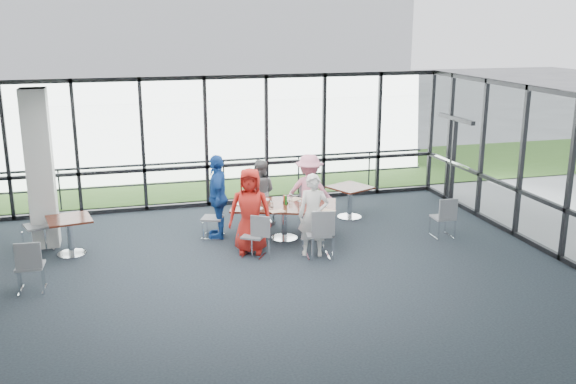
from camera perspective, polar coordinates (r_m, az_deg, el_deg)
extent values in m
cube|color=black|center=(11.41, -3.42, -8.08)|extent=(12.00, 10.00, 0.02)
cube|color=white|center=(10.57, -3.69, 8.14)|extent=(12.00, 10.00, 0.04)
cube|color=silver|center=(6.36, 5.87, -11.82)|extent=(12.00, 0.10, 3.20)
cube|color=white|center=(15.69, -7.29, 4.40)|extent=(12.00, 0.10, 3.20)
cube|color=white|center=(13.39, 22.47, 1.54)|extent=(0.10, 10.00, 3.20)
cube|color=black|center=(16.55, 14.48, 2.66)|extent=(0.12, 1.60, 2.10)
cube|color=silver|center=(13.67, -21.17, 1.92)|extent=(0.50, 0.50, 3.20)
cube|color=slate|center=(20.88, -9.09, 2.45)|extent=(80.00, 70.00, 0.02)
cube|color=#325718|center=(18.93, -8.42, 1.27)|extent=(80.00, 5.00, 0.01)
cube|color=silver|center=(42.74, -7.17, 12.98)|extent=(24.00, 10.00, 6.00)
cylinder|color=#2D2D33|center=(16.50, -7.46, 1.02)|extent=(12.00, 0.06, 0.06)
cube|color=#36160C|center=(13.34, -0.34, -1.21)|extent=(2.40, 1.82, 0.04)
cylinder|color=silver|center=(13.45, -0.34, -2.75)|extent=(0.12, 0.12, 0.71)
cylinder|color=silver|center=(13.56, -0.33, -4.11)|extent=(0.56, 0.56, 0.03)
cube|color=#36160C|center=(13.15, -18.91, -2.30)|extent=(0.94, 0.94, 0.04)
cylinder|color=silver|center=(13.26, -18.77, -3.85)|extent=(0.12, 0.12, 0.71)
cube|color=#36160C|center=(14.85, 5.54, 0.41)|extent=(1.10, 1.10, 0.04)
cylinder|color=silver|center=(14.95, 5.51, -0.98)|extent=(0.12, 0.12, 0.71)
imported|color=red|center=(12.56, -3.39, -1.69)|extent=(0.95, 0.75, 1.71)
imported|color=silver|center=(12.41, 2.27, -2.08)|extent=(0.71, 0.62, 1.62)
imported|color=slate|center=(14.34, -2.53, -0.01)|extent=(0.84, 0.71, 1.49)
imported|color=pink|center=(14.12, 1.89, 0.09)|extent=(1.19, 0.94, 1.64)
imported|color=#1B4AA1|center=(13.49, -6.26, -0.40)|extent=(0.75, 1.13, 1.78)
cylinder|color=white|center=(13.06, -2.81, -1.47)|extent=(0.25, 0.25, 0.01)
cylinder|color=white|center=(12.96, 2.19, -1.59)|extent=(0.25, 0.25, 0.01)
cylinder|color=white|center=(13.70, -2.19, -0.67)|extent=(0.25, 0.25, 0.01)
cylinder|color=white|center=(13.61, 2.28, -0.77)|extent=(0.27, 0.27, 0.01)
cylinder|color=white|center=(13.39, -4.09, -1.07)|extent=(0.26, 0.26, 0.01)
cylinder|color=white|center=(13.14, -1.46, -1.09)|extent=(0.06, 0.06, 0.13)
cylinder|color=white|center=(13.14, 1.02, -1.09)|extent=(0.06, 0.06, 0.13)
cylinder|color=white|center=(13.61, 0.24, -0.48)|extent=(0.07, 0.07, 0.14)
cylinder|color=white|center=(13.23, -3.77, -0.97)|extent=(0.07, 0.07, 0.14)
cube|color=silver|center=(12.88, -0.99, -1.71)|extent=(0.34, 0.27, 0.00)
cube|color=silver|center=(12.95, 3.55, -1.65)|extent=(0.34, 0.35, 0.00)
cube|color=silver|center=(13.74, 0.55, -0.63)|extent=(0.40, 0.37, 0.00)
cube|color=black|center=(13.43, -0.22, -0.93)|extent=(0.10, 0.07, 0.04)
cylinder|color=#AC2E13|center=(13.39, -0.30, -0.66)|extent=(0.06, 0.06, 0.18)
cylinder|color=#186A1B|center=(13.30, -0.18, -0.73)|extent=(0.05, 0.05, 0.20)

